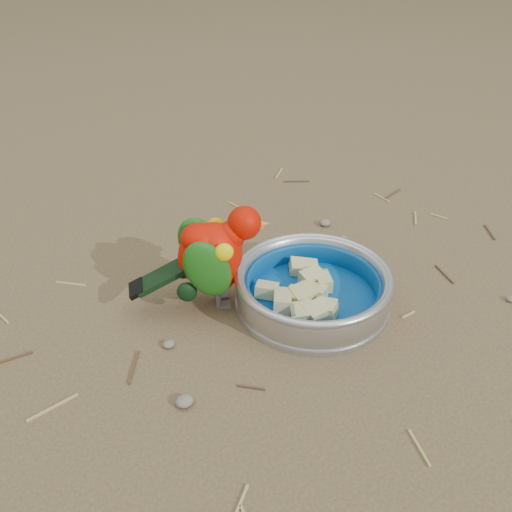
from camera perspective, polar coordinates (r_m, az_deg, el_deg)
ground at (r=0.88m, az=6.78°, el=-6.22°), size 60.00×60.00×0.00m
food_bowl at (r=0.90m, az=5.62°, el=-4.49°), size 0.24×0.24×0.02m
bowl_wall at (r=0.88m, az=5.72°, el=-2.95°), size 0.24×0.24×0.04m
fruit_wedges at (r=0.89m, az=5.70°, el=-3.31°), size 0.14×0.14×0.03m
lory_parrot at (r=0.86m, az=-4.30°, el=-0.52°), size 0.22×0.16×0.16m
ground_debris at (r=0.94m, az=5.33°, el=-3.20°), size 0.90×0.80×0.01m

